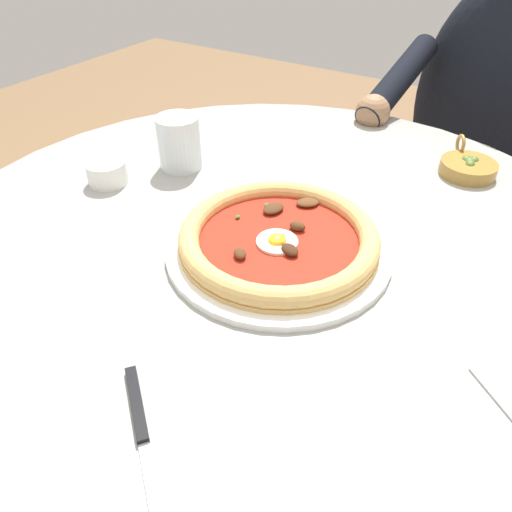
% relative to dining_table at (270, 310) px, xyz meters
% --- Properties ---
extents(ground_plane, '(6.00, 6.00, 0.02)m').
position_rel_dining_table_xyz_m(ground_plane, '(0.00, 0.00, -0.63)').
color(ground_plane, brown).
extents(dining_table, '(1.01, 1.01, 0.76)m').
position_rel_dining_table_xyz_m(dining_table, '(0.00, 0.00, 0.00)').
color(dining_table, '#999993').
rests_on(dining_table, ground).
extents(pizza_on_plate, '(0.30, 0.30, 0.04)m').
position_rel_dining_table_xyz_m(pizza_on_plate, '(0.02, 0.02, 0.16)').
color(pizza_on_plate, white).
rests_on(pizza_on_plate, dining_table).
extents(water_glass, '(0.07, 0.07, 0.09)m').
position_rel_dining_table_xyz_m(water_glass, '(-0.10, -0.24, 0.18)').
color(water_glass, silver).
rests_on(water_glass, dining_table).
extents(steak_knife, '(0.14, 0.18, 0.01)m').
position_rel_dining_table_xyz_m(steak_knife, '(0.32, 0.06, 0.14)').
color(steak_knife, silver).
rests_on(steak_knife, dining_table).
extents(ramekin_capers, '(0.06, 0.06, 0.04)m').
position_rel_dining_table_xyz_m(ramekin_capers, '(0.01, -0.31, 0.16)').
color(ramekin_capers, white).
rests_on(ramekin_capers, dining_table).
extents(olive_pan, '(0.11, 0.09, 0.05)m').
position_rel_dining_table_xyz_m(olive_pan, '(-0.33, 0.18, 0.15)').
color(olive_pan, olive).
rests_on(olive_pan, dining_table).
extents(diner_person, '(0.48, 0.42, 1.19)m').
position_rel_dining_table_xyz_m(diner_person, '(-0.74, 0.15, -0.08)').
color(diner_person, '#282833').
rests_on(diner_person, ground).
extents(cafe_chair_diner, '(0.51, 0.51, 0.89)m').
position_rel_dining_table_xyz_m(cafe_chair_diner, '(-0.88, 0.18, -0.09)').
color(cafe_chair_diner, '#504A45').
rests_on(cafe_chair_diner, ground).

